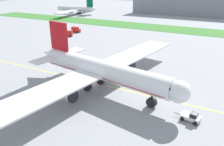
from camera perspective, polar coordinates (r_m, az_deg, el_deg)
name	(u,v)px	position (r m, az deg, el deg)	size (l,w,h in m)	color
ground_plane	(88,84)	(66.42, -6.12, -2.74)	(600.00, 600.00, 0.00)	gray
apron_taxi_line	(91,82)	(67.50, -5.43, -2.29)	(280.00, 0.36, 0.01)	yellow
grass_median_strip	(172,29)	(151.20, 14.90, 10.79)	(320.00, 24.00, 0.10)	#38722D
airliner_foreground	(100,70)	(60.49, -2.96, 0.75)	(48.72, 77.16, 17.01)	white
pushback_tug	(191,117)	(51.80, 19.51, -10.47)	(5.88, 3.11, 2.11)	white
ground_crew_wingwalker_port	(32,103)	(57.06, -19.56, -7.31)	(0.35, 0.54, 1.59)	black
traffic_cone_near_nose	(7,108)	(58.88, -25.11, -8.02)	(0.36, 0.36, 0.58)	#F2590C
service_truck_baggage_loader	(76,29)	(137.66, -9.18, 10.87)	(6.21, 3.48, 3.10)	#B21E19
service_truck_fuel_bowser	(68,33)	(127.30, -11.20, 9.84)	(6.13, 4.14, 3.15)	#B21E19
parked_airliner_far_left	(77,9)	(220.14, -8.95, 15.79)	(41.55, 66.30, 13.63)	white
terminal_building	(189,5)	(221.03, 18.98, 16.07)	(100.54, 20.00, 18.00)	gray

